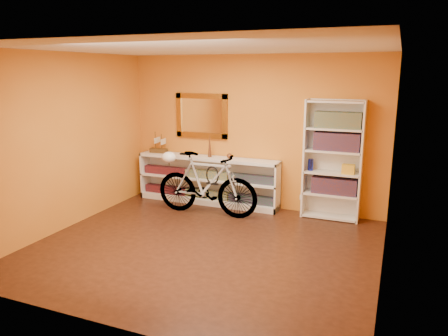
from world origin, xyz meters
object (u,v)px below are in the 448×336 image
at_px(bookcase, 333,161).
at_px(helmet, 169,157).
at_px(console_unit, 208,180).
at_px(bicycle, 207,184).

distance_m(bookcase, helmet, 2.66).
distance_m(console_unit, helmet, 0.89).
xyz_separation_m(bookcase, helmet, (-2.59, -0.62, -0.03)).
relative_size(bookcase, helmet, 7.77).
relative_size(bicycle, helmet, 7.28).
distance_m(console_unit, bicycle, 0.64).
height_order(console_unit, helmet, helmet).
bearing_deg(bicycle, helmet, 90.00).
height_order(console_unit, bookcase, bookcase).
bearing_deg(console_unit, bicycle, -67.01).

